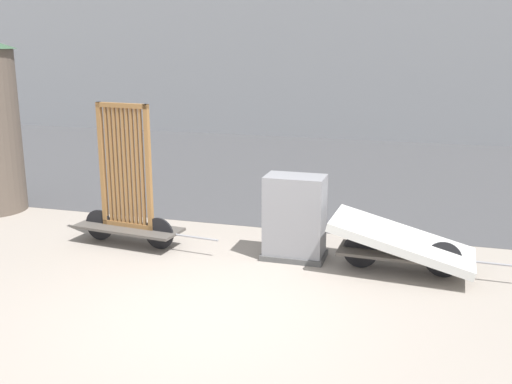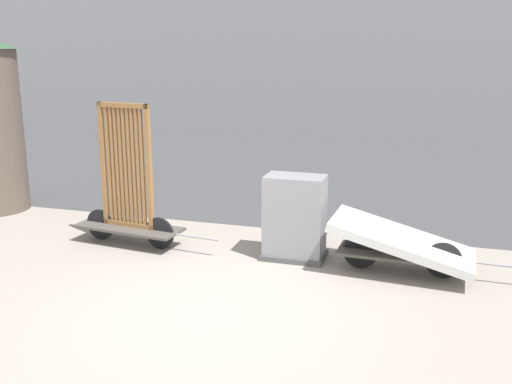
# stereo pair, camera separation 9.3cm
# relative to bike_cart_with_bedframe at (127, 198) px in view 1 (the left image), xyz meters

# --- Properties ---
(ground_plane) EXTENTS (60.00, 60.00, 0.00)m
(ground_plane) POSITION_rel_bike_cart_with_bedframe_xyz_m (2.06, -1.96, -0.74)
(ground_plane) COLOR gray
(road_strip) EXTENTS (56.00, 9.85, 0.01)m
(road_strip) POSITION_rel_bike_cart_with_bedframe_xyz_m (2.06, 6.33, -0.74)
(road_strip) COLOR #424244
(road_strip) RESTS_ON ground_plane
(bike_cart_with_bedframe) EXTENTS (2.42, 0.79, 2.20)m
(bike_cart_with_bedframe) POSITION_rel_bike_cart_with_bedframe_xyz_m (0.00, 0.00, 0.00)
(bike_cart_with_bedframe) COLOR #4C4742
(bike_cart_with_bedframe) RESTS_ON ground_plane
(bike_cart_with_mattress) EXTENTS (2.53, 1.09, 0.76)m
(bike_cart_with_mattress) POSITION_rel_bike_cart_with_bedframe_xyz_m (4.13, 0.00, -0.32)
(bike_cart_with_mattress) COLOR #4C4742
(bike_cart_with_mattress) RESTS_ON ground_plane
(utility_cabinet) EXTENTS (0.91, 0.57, 1.23)m
(utility_cabinet) POSITION_rel_bike_cart_with_bedframe_xyz_m (2.60, 0.14, -0.17)
(utility_cabinet) COLOR #4C4C4C
(utility_cabinet) RESTS_ON ground_plane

